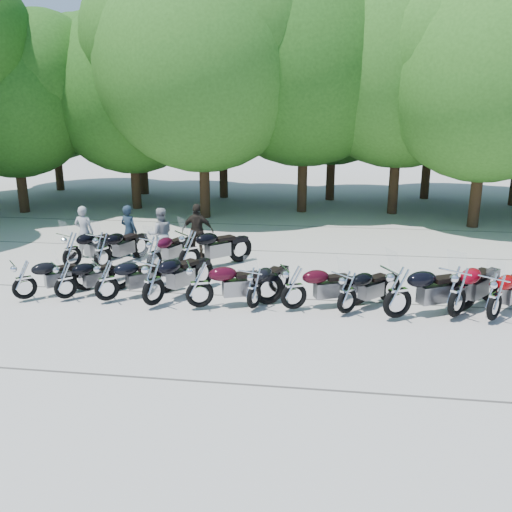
# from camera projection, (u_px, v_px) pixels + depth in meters

# --- Properties ---
(ground) EXTENTS (90.00, 90.00, 0.00)m
(ground) POSITION_uv_depth(u_px,v_px,m) (247.00, 319.00, 12.55)
(ground) COLOR #A39C93
(ground) RESTS_ON ground
(tree_1) EXTENTS (6.97, 6.97, 8.55)m
(tree_1) POSITION_uv_depth(u_px,v_px,m) (11.00, 97.00, 23.44)
(tree_1) COLOR #3A2614
(tree_1) RESTS_ON ground
(tree_2) EXTENTS (7.31, 7.31, 8.97)m
(tree_2) POSITION_uv_depth(u_px,v_px,m) (130.00, 92.00, 24.28)
(tree_2) COLOR #3A2614
(tree_2) RESTS_ON ground
(tree_3) EXTENTS (8.70, 8.70, 10.67)m
(tree_3) POSITION_uv_depth(u_px,v_px,m) (202.00, 65.00, 22.00)
(tree_3) COLOR #3A2614
(tree_3) RESTS_ON ground
(tree_4) EXTENTS (9.13, 9.13, 11.20)m
(tree_4) POSITION_uv_depth(u_px,v_px,m) (305.00, 59.00, 23.14)
(tree_4) COLOR #3A2614
(tree_4) RESTS_ON ground
(tree_5) EXTENTS (9.04, 9.04, 11.10)m
(tree_5) POSITION_uv_depth(u_px,v_px,m) (402.00, 60.00, 22.73)
(tree_5) COLOR #3A2614
(tree_5) RESTS_ON ground
(tree_6) EXTENTS (8.00, 8.00, 9.82)m
(tree_6) POSITION_uv_depth(u_px,v_px,m) (489.00, 75.00, 20.28)
(tree_6) COLOR #3A2614
(tree_6) RESTS_ON ground
(tree_9) EXTENTS (7.59, 7.59, 9.32)m
(tree_9) POSITION_uv_depth(u_px,v_px,m) (51.00, 90.00, 29.57)
(tree_9) COLOR #3A2614
(tree_9) RESTS_ON ground
(tree_10) EXTENTS (7.78, 7.78, 9.55)m
(tree_10) POSITION_uv_depth(u_px,v_px,m) (139.00, 86.00, 28.26)
(tree_10) COLOR #3A2614
(tree_10) RESTS_ON ground
(tree_11) EXTENTS (7.56, 7.56, 9.28)m
(tree_11) POSITION_uv_depth(u_px,v_px,m) (222.00, 89.00, 27.19)
(tree_11) COLOR #3A2614
(tree_11) RESTS_ON ground
(tree_12) EXTENTS (7.88, 7.88, 9.67)m
(tree_12) POSITION_uv_depth(u_px,v_px,m) (334.00, 84.00, 26.44)
(tree_12) COLOR #3A2614
(tree_12) RESTS_ON ground
(tree_13) EXTENTS (8.31, 8.31, 10.20)m
(tree_13) POSITION_uv_depth(u_px,v_px,m) (434.00, 77.00, 26.68)
(tree_13) COLOR #3A2614
(tree_13) RESTS_ON ground
(motorcycle_0) EXTENTS (1.99, 1.88, 1.19)m
(motorcycle_0) POSITION_uv_depth(u_px,v_px,m) (24.00, 279.00, 13.52)
(motorcycle_0) COLOR black
(motorcycle_0) RESTS_ON ground
(motorcycle_1) EXTENTS (1.87, 1.87, 1.14)m
(motorcycle_1) POSITION_uv_depth(u_px,v_px,m) (65.00, 279.00, 13.56)
(motorcycle_1) COLOR black
(motorcycle_1) RESTS_ON ground
(motorcycle_2) EXTENTS (2.11, 1.90, 1.23)m
(motorcycle_2) POSITION_uv_depth(u_px,v_px,m) (106.00, 280.00, 13.39)
(motorcycle_2) COLOR black
(motorcycle_2) RESTS_ON ground
(motorcycle_3) EXTENTS (1.82, 2.52, 1.39)m
(motorcycle_3) POSITION_uv_depth(u_px,v_px,m) (153.00, 281.00, 13.06)
(motorcycle_3) COLOR black
(motorcycle_3) RESTS_ON ground
(motorcycle_4) EXTENTS (2.47, 1.52, 1.34)m
(motorcycle_4) POSITION_uv_depth(u_px,v_px,m) (199.00, 284.00, 12.92)
(motorcycle_4) COLOR #330713
(motorcycle_4) RESTS_ON ground
(motorcycle_5) EXTENTS (1.35, 2.19, 1.19)m
(motorcycle_5) POSITION_uv_depth(u_px,v_px,m) (254.00, 287.00, 12.92)
(motorcycle_5) COLOR black
(motorcycle_5) RESTS_ON ground
(motorcycle_6) EXTENTS (2.34, 1.51, 1.27)m
(motorcycle_6) POSITION_uv_depth(u_px,v_px,m) (294.00, 286.00, 12.83)
(motorcycle_6) COLOR #330711
(motorcycle_6) RESTS_ON ground
(motorcycle_7) EXTENTS (1.97, 1.98, 1.21)m
(motorcycle_7) POSITION_uv_depth(u_px,v_px,m) (347.00, 291.00, 12.59)
(motorcycle_7) COLOR black
(motorcycle_7) RESTS_ON ground
(motorcycle_8) EXTENTS (2.62, 1.86, 1.44)m
(motorcycle_8) POSITION_uv_depth(u_px,v_px,m) (398.00, 291.00, 12.26)
(motorcycle_8) COLOR black
(motorcycle_8) RESTS_ON ground
(motorcycle_9) EXTENTS (2.15, 2.45, 1.42)m
(motorcycle_9) POSITION_uv_depth(u_px,v_px,m) (458.00, 291.00, 12.33)
(motorcycle_9) COLOR maroon
(motorcycle_9) RESTS_ON ground
(motorcycle_10) EXTENTS (1.92, 2.25, 1.29)m
(motorcycle_10) POSITION_uv_depth(u_px,v_px,m) (495.00, 296.00, 12.17)
(motorcycle_10) COLOR #840407
(motorcycle_10) RESTS_ON ground
(motorcycle_11) EXTENTS (1.68, 2.32, 1.28)m
(motorcycle_11) POSITION_uv_depth(u_px,v_px,m) (71.00, 249.00, 16.11)
(motorcycle_11) COLOR black
(motorcycle_11) RESTS_ON ground
(motorcycle_12) EXTENTS (1.51, 2.43, 1.32)m
(motorcycle_12) POSITION_uv_depth(u_px,v_px,m) (102.00, 250.00, 15.97)
(motorcycle_12) COLOR black
(motorcycle_12) RESTS_ON ground
(motorcycle_13) EXTENTS (1.41, 2.26, 1.22)m
(motorcycle_13) POSITION_uv_depth(u_px,v_px,m) (154.00, 253.00, 15.78)
(motorcycle_13) COLOR #350718
(motorcycle_13) RESTS_ON ground
(motorcycle_14) EXTENTS (2.33, 2.26, 1.41)m
(motorcycle_14) POSITION_uv_depth(u_px,v_px,m) (189.00, 249.00, 15.85)
(motorcycle_14) COLOR black
(motorcycle_14) RESTS_ON ground
(rider_0) EXTENTS (0.63, 0.42, 1.70)m
(rider_0) POSITION_uv_depth(u_px,v_px,m) (84.00, 232.00, 17.28)
(rider_0) COLOR #9A9A9D
(rider_0) RESTS_ON ground
(rider_1) EXTENTS (1.00, 0.91, 1.68)m
(rider_1) POSITION_uv_depth(u_px,v_px,m) (161.00, 234.00, 17.03)
(rider_1) COLOR #A0A0A2
(rider_1) RESTS_ON ground
(rider_2) EXTENTS (1.04, 0.44, 1.77)m
(rider_2) POSITION_uv_depth(u_px,v_px,m) (198.00, 231.00, 17.28)
(rider_2) COLOR black
(rider_2) RESTS_ON ground
(rider_3) EXTENTS (0.73, 0.61, 1.71)m
(rider_3) POSITION_uv_depth(u_px,v_px,m) (129.00, 231.00, 17.37)
(rider_3) COLOR #1B2A39
(rider_3) RESTS_ON ground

